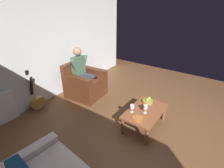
{
  "coord_description": "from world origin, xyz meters",
  "views": [
    {
      "loc": [
        2.45,
        0.58,
        2.31
      ],
      "look_at": [
        -0.24,
        -1.31,
        0.66
      ],
      "focal_mm": 26.85,
      "sensor_mm": 36.0,
      "label": 1
    }
  ],
  "objects_px": {
    "coffee_table": "(145,113)",
    "fruit_bowl": "(148,101)",
    "wine_glass_near": "(132,107)",
    "candle_jar": "(145,107)",
    "guitar": "(37,101)",
    "person_seated": "(83,71)",
    "armchair": "(85,84)",
    "wine_glass_far": "(145,107)",
    "decorative_dish": "(137,118)"
  },
  "relations": [
    {
      "from": "person_seated",
      "to": "fruit_bowl",
      "type": "distance_m",
      "value": 1.82
    },
    {
      "from": "armchair",
      "to": "coffee_table",
      "type": "xyz_separation_m",
      "value": [
        0.25,
        1.85,
        0.0
      ]
    },
    {
      "from": "person_seated",
      "to": "decorative_dish",
      "type": "bearing_deg",
      "value": 68.12
    },
    {
      "from": "coffee_table",
      "to": "fruit_bowl",
      "type": "distance_m",
      "value": 0.32
    },
    {
      "from": "armchair",
      "to": "wine_glass_near",
      "type": "bearing_deg",
      "value": 69.97
    },
    {
      "from": "coffee_table",
      "to": "fruit_bowl",
      "type": "height_order",
      "value": "fruit_bowl"
    },
    {
      "from": "armchair",
      "to": "fruit_bowl",
      "type": "distance_m",
      "value": 1.76
    },
    {
      "from": "decorative_dish",
      "to": "candle_jar",
      "type": "height_order",
      "value": "candle_jar"
    },
    {
      "from": "decorative_dish",
      "to": "guitar",
      "type": "bearing_deg",
      "value": -76.9
    },
    {
      "from": "person_seated",
      "to": "decorative_dish",
      "type": "relative_size",
      "value": 6.55
    },
    {
      "from": "coffee_table",
      "to": "wine_glass_near",
      "type": "distance_m",
      "value": 0.32
    },
    {
      "from": "person_seated",
      "to": "guitar",
      "type": "bearing_deg",
      "value": -25.83
    },
    {
      "from": "wine_glass_near",
      "to": "decorative_dish",
      "type": "xyz_separation_m",
      "value": [
        0.13,
        0.19,
        -0.1
      ]
    },
    {
      "from": "wine_glass_far",
      "to": "decorative_dish",
      "type": "bearing_deg",
      "value": -7.18
    },
    {
      "from": "armchair",
      "to": "coffee_table",
      "type": "height_order",
      "value": "armchair"
    },
    {
      "from": "wine_glass_far",
      "to": "candle_jar",
      "type": "distance_m",
      "value": 0.18
    },
    {
      "from": "coffee_table",
      "to": "guitar",
      "type": "height_order",
      "value": "guitar"
    },
    {
      "from": "candle_jar",
      "to": "armchair",
      "type": "bearing_deg",
      "value": -95.86
    },
    {
      "from": "guitar",
      "to": "wine_glass_near",
      "type": "distance_m",
      "value": 2.24
    },
    {
      "from": "person_seated",
      "to": "coffee_table",
      "type": "distance_m",
      "value": 1.93
    },
    {
      "from": "person_seated",
      "to": "guitar",
      "type": "xyz_separation_m",
      "value": [
        1.11,
        -0.43,
        -0.49
      ]
    },
    {
      "from": "person_seated",
      "to": "guitar",
      "type": "distance_m",
      "value": 1.29
    },
    {
      "from": "coffee_table",
      "to": "candle_jar",
      "type": "xyz_separation_m",
      "value": [
        -0.06,
        -0.03,
        0.09
      ]
    },
    {
      "from": "person_seated",
      "to": "armchair",
      "type": "bearing_deg",
      "value": 90.0
    },
    {
      "from": "guitar",
      "to": "fruit_bowl",
      "type": "distance_m",
      "value": 2.52
    },
    {
      "from": "person_seated",
      "to": "wine_glass_far",
      "type": "distance_m",
      "value": 1.95
    },
    {
      "from": "guitar",
      "to": "decorative_dish",
      "type": "height_order",
      "value": "guitar"
    },
    {
      "from": "candle_jar",
      "to": "person_seated",
      "type": "bearing_deg",
      "value": -95.66
    },
    {
      "from": "armchair",
      "to": "fruit_bowl",
      "type": "relative_size",
      "value": 4.15
    },
    {
      "from": "armchair",
      "to": "guitar",
      "type": "height_order",
      "value": "guitar"
    },
    {
      "from": "coffee_table",
      "to": "decorative_dish",
      "type": "xyz_separation_m",
      "value": [
        0.33,
        -0.0,
        0.07
      ]
    },
    {
      "from": "wine_glass_near",
      "to": "candle_jar",
      "type": "relative_size",
      "value": 1.83
    },
    {
      "from": "wine_glass_near",
      "to": "coffee_table",
      "type": "bearing_deg",
      "value": 136.71
    },
    {
      "from": "candle_jar",
      "to": "decorative_dish",
      "type": "bearing_deg",
      "value": 4.38
    },
    {
      "from": "wine_glass_far",
      "to": "candle_jar",
      "type": "height_order",
      "value": "wine_glass_far"
    },
    {
      "from": "person_seated",
      "to": "wine_glass_near",
      "type": "xyz_separation_m",
      "value": [
        0.45,
        1.69,
        -0.19
      ]
    },
    {
      "from": "guitar",
      "to": "fruit_bowl",
      "type": "relative_size",
      "value": 4.31
    },
    {
      "from": "coffee_table",
      "to": "candle_jar",
      "type": "height_order",
      "value": "candle_jar"
    },
    {
      "from": "fruit_bowl",
      "to": "decorative_dish",
      "type": "distance_m",
      "value": 0.63
    },
    {
      "from": "decorative_dish",
      "to": "candle_jar",
      "type": "bearing_deg",
      "value": -175.62
    },
    {
      "from": "person_seated",
      "to": "wine_glass_far",
      "type": "relative_size",
      "value": 7.53
    },
    {
      "from": "armchair",
      "to": "fruit_bowl",
      "type": "xyz_separation_m",
      "value": [
        -0.05,
        1.76,
        0.09
      ]
    },
    {
      "from": "wine_glass_far",
      "to": "fruit_bowl",
      "type": "bearing_deg",
      "value": -162.92
    },
    {
      "from": "coffee_table",
      "to": "wine_glass_near",
      "type": "xyz_separation_m",
      "value": [
        0.2,
        -0.19,
        0.17
      ]
    },
    {
      "from": "coffee_table",
      "to": "guitar",
      "type": "relative_size",
      "value": 1.02
    },
    {
      "from": "wine_glass_near",
      "to": "armchair",
      "type": "bearing_deg",
      "value": -105.23
    },
    {
      "from": "coffee_table",
      "to": "guitar",
      "type": "bearing_deg",
      "value": -69.43
    },
    {
      "from": "person_seated",
      "to": "candle_jar",
      "type": "relative_size",
      "value": 14.72
    },
    {
      "from": "guitar",
      "to": "fruit_bowl",
      "type": "bearing_deg",
      "value": 117.6
    },
    {
      "from": "fruit_bowl",
      "to": "guitar",
      "type": "bearing_deg",
      "value": -62.4
    }
  ]
}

